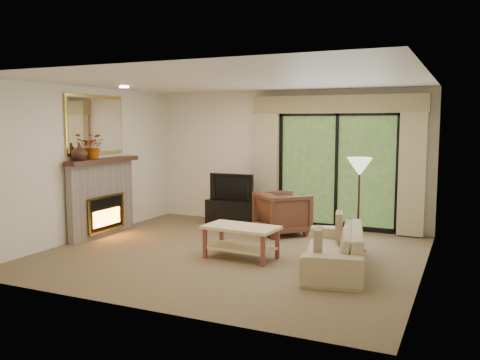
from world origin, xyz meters
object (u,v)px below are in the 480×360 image
at_px(media_console, 233,212).
at_px(sofa, 334,248).
at_px(armchair, 283,213).
at_px(coffee_table, 241,242).

distance_m(media_console, sofa, 3.25).
bearing_deg(sofa, armchair, -154.27).
height_order(media_console, sofa, sofa).
bearing_deg(media_console, coffee_table, -64.47).
bearing_deg(media_console, sofa, -42.18).
relative_size(media_console, sofa, 0.52).
bearing_deg(armchair, media_console, 26.59).
height_order(armchair, coffee_table, armchair).
height_order(media_console, coffee_table, media_console).
bearing_deg(coffee_table, media_console, 122.10).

